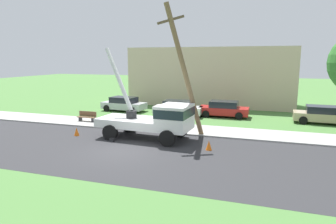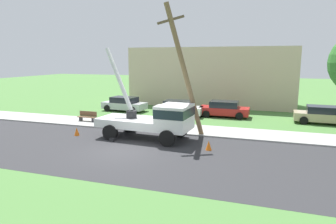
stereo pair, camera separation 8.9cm
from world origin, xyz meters
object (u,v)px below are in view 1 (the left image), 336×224
parked_sedan_red (224,109)px  parked_sedan_tan (322,115)px  utility_truck (156,118)px  traffic_cone_ahead (209,145)px  parked_sedan_white (178,108)px  leaning_utility_pole (184,70)px  traffic_cone_behind (77,132)px  park_bench (87,117)px  parked_sedan_silver (124,104)px

parked_sedan_red → parked_sedan_tan: size_ratio=0.99×
utility_truck → traffic_cone_ahead: (3.70, -1.24, -1.13)m
parked_sedan_white → parked_sedan_red: bearing=12.5°
leaning_utility_pole → traffic_cone_behind: (-7.04, -2.02, -4.19)m
utility_truck → parked_sedan_red: (3.10, 9.21, -0.70)m
utility_truck → leaning_utility_pole: bearing=39.2°
parked_sedan_tan → park_bench: 19.25m
traffic_cone_ahead → traffic_cone_behind: same height
parked_sedan_tan → park_bench: (-18.42, -5.57, -0.25)m
utility_truck → parked_sedan_red: bearing=71.4°
utility_truck → parked_sedan_white: (-0.95, 8.31, -0.70)m
utility_truck → traffic_cone_behind: 5.69m
traffic_cone_behind → parked_sedan_tan: parked_sedan_tan is taller
park_bench → parked_sedan_tan: bearing=16.8°
leaning_utility_pole → parked_sedan_silver: 12.11m
leaning_utility_pole → parked_sedan_tan: size_ratio=1.95×
parked_sedan_red → parked_sedan_silver: bearing=-179.6°
leaning_utility_pole → parked_sedan_tan: leaning_utility_pole is taller
parked_sedan_silver → parked_sedan_red: 9.95m
traffic_cone_behind → parked_sedan_white: size_ratio=0.13×
traffic_cone_ahead → parked_sedan_red: 10.47m
utility_truck → parked_sedan_tan: bearing=38.5°
parked_sedan_silver → parked_sedan_red: size_ratio=1.03×
traffic_cone_behind → park_bench: bearing=114.0°
parked_sedan_white → parked_sedan_tan: same height
leaning_utility_pole → traffic_cone_behind: leaning_utility_pole is taller
traffic_cone_behind → parked_sedan_silver: (-1.34, 9.92, 0.43)m
parked_sedan_silver → parked_sedan_tan: bearing=-1.0°
traffic_cone_ahead → parked_sedan_silver: parked_sedan_silver is taller
parked_sedan_white → traffic_cone_ahead: bearing=-64.0°
utility_truck → park_bench: bearing=156.0°
parked_sedan_red → parked_sedan_tan: same height
leaning_utility_pole → parked_sedan_white: 8.38m
leaning_utility_pole → traffic_cone_ahead: leaning_utility_pole is taller
traffic_cone_ahead → parked_sedan_tan: parked_sedan_tan is taller
parked_sedan_silver → parked_sedan_tan: 17.96m
leaning_utility_pole → parked_sedan_tan: bearing=38.4°
parked_sedan_red → parked_sedan_tan: bearing=-2.7°
leaning_utility_pole → parked_sedan_red: leaning_utility_pole is taller
leaning_utility_pole → parked_sedan_red: size_ratio=1.98×
parked_sedan_silver → park_bench: 5.90m
park_bench → parked_sedan_silver: bearing=85.5°
utility_truck → parked_sedan_white: bearing=96.6°
traffic_cone_behind → parked_sedan_tan: 19.21m
utility_truck → leaning_utility_pole: (1.52, 1.24, 3.06)m
leaning_utility_pole → park_bench: (-8.84, 2.02, -4.00)m
parked_sedan_red → park_bench: parked_sedan_red is taller
traffic_cone_behind → parked_sedan_silver: bearing=97.7°
parked_sedan_tan → parked_sedan_red: bearing=177.3°
utility_truck → traffic_cone_behind: utility_truck is taller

